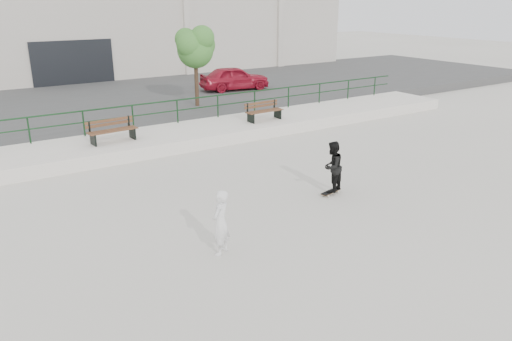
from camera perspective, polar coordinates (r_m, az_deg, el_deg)
ground at (r=13.06m, az=7.43°, el=-6.68°), size 120.00×120.00×0.00m
ledge at (r=20.63m, az=-9.88°, el=3.65°), size 30.00×3.00×0.50m
parking_strip at (r=28.45m, az=-16.88°, el=7.34°), size 60.00×14.00×0.50m
railing at (r=21.57m, az=-11.43°, el=6.94°), size 28.00×0.06×1.03m
commercial_building at (r=41.57m, az=-23.41°, el=16.12°), size 44.20×16.33×8.00m
bench_left at (r=19.60m, az=-16.13°, el=4.40°), size 1.90×0.68×0.86m
bench_right at (r=22.26m, az=0.88°, el=6.79°), size 1.79×0.59×0.82m
tree at (r=25.22m, az=-6.93°, el=13.97°), size 2.22×1.97×3.94m
red_car at (r=29.93m, az=-2.47°, el=10.52°), size 4.28×2.25×1.39m
skateboard at (r=15.35m, az=8.55°, el=-2.41°), size 0.81×0.37×0.09m
standing_skater at (r=15.07m, az=8.70°, el=0.43°), size 0.93×0.84×1.56m
seated_skater at (r=11.49m, az=-4.06°, el=-5.96°), size 0.68×0.63×1.57m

